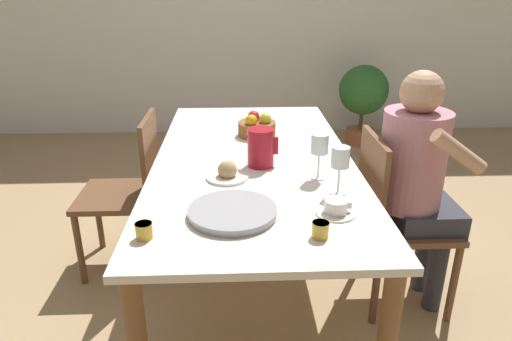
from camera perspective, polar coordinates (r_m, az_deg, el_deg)
ground_plane at (r=2.61m, az=-0.28°, el=-13.29°), size 20.00×20.00×0.00m
wall_back at (r=4.88m, az=-1.63°, el=19.79°), size 10.00×0.06×2.60m
dining_table at (r=2.30m, az=-0.31°, el=-0.31°), size 0.97×1.95×0.72m
chair_person_side at (r=2.32m, az=16.85°, el=-5.53°), size 0.42×0.42×0.88m
chair_opposite at (r=2.60m, az=-15.49°, el=-2.24°), size 0.42×0.42×0.88m
person_seated at (r=2.25m, az=19.58°, el=-0.45°), size 0.39×0.41×1.18m
red_pitcher at (r=2.13m, az=0.59°, el=2.92°), size 0.15×0.12×0.18m
wine_glass_water at (r=1.99m, az=7.96°, el=3.07°), size 0.07×0.07×0.20m
wine_glass_juice at (r=1.86m, az=10.48°, el=1.33°), size 0.07×0.07×0.20m
teacup_near_person at (r=1.74m, az=9.96°, el=-4.63°), size 0.15×0.15×0.06m
serving_tray at (r=1.71m, az=-2.94°, el=-5.21°), size 0.34×0.34×0.03m
bread_plate at (r=2.02m, az=-3.60°, el=-0.29°), size 0.19×0.19×0.09m
jam_jar_amber at (r=1.60m, az=-13.83°, el=-7.23°), size 0.06×0.06×0.06m
jam_jar_red at (r=1.58m, az=8.06°, el=-7.25°), size 0.06×0.06×0.06m
fruit_bowl at (r=2.59m, az=0.11°, el=5.50°), size 0.21×0.21×0.13m
potted_plant at (r=4.68m, az=13.26°, el=9.21°), size 0.48×0.48×0.79m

